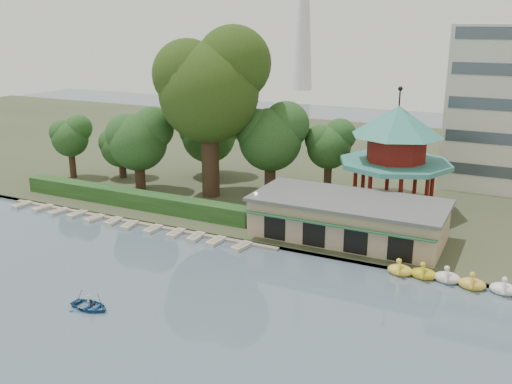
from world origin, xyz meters
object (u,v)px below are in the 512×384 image
Objects in this scene: boathouse at (348,218)px; rowboat_with_passengers at (90,303)px; dock at (136,221)px; pavilion at (396,148)px; big_tree at (211,83)px.

boathouse is 25.55m from rowboat_with_passengers.
pavilion is at bearing 31.66° from dock.
dock is at bearing 117.63° from rowboat_with_passengers.
rowboat_with_passengers is at bearing -78.34° from big_tree.
rowboat_with_passengers is (-15.04, -31.92, -7.02)m from pavilion.
rowboat_with_passengers is (5.80, -28.11, -13.39)m from big_tree.
rowboat_with_passengers is at bearing -62.37° from dock.
rowboat_with_passengers is at bearing -120.78° from boathouse.
boathouse is at bearing 59.22° from rowboat_with_passengers.
pavilion is 3.02× the size of rowboat_with_passengers.
pavilion reaches higher than boathouse.
dock is 22.62m from boathouse.
boathouse is 0.93× the size of big_tree.
pavilion is 22.13m from big_tree.
dock is 29.14m from pavilion.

